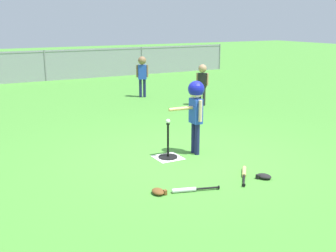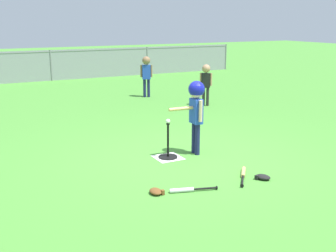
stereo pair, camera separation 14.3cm
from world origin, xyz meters
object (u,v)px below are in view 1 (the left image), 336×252
Objects in this scene: batting_tee at (168,153)px; spare_bat_silver at (189,190)px; fielder_deep_right at (142,71)px; glove_by_plate at (158,191)px; batter_child at (196,102)px; fielder_deep_left at (202,79)px; glove_near_bats at (264,176)px; spare_bat_wood at (244,173)px; baseball_on_tee at (168,121)px.

batting_tee is 0.92× the size of spare_bat_silver.
fielder_deep_right reaches higher than glove_by_plate.
batter_child is (0.52, -0.02, 0.81)m from batting_tee.
glove_near_bats is at bearing -113.67° from fielder_deep_left.
batting_tee is 0.47× the size of batter_child.
fielder_deep_left is at bearing 55.02° from batter_child.
fielder_deep_right reaches higher than batting_tee.
glove_by_plate is at bearing 179.75° from spare_bat_wood.
glove_by_plate is at bearing -128.84° from fielder_deep_left.
baseball_on_tee is 0.28× the size of glove_near_bats.
batting_tee reaches higher than glove_near_bats.
spare_bat_silver is at bearing 174.55° from glove_near_bats.
batting_tee is 1.46m from spare_bat_silver.
spare_bat_silver is 0.42m from glove_by_plate.
glove_by_plate is at bearing 161.39° from spare_bat_silver.
glove_by_plate is (-2.90, -6.59, -0.74)m from fielder_deep_right.
batting_tee is 2.25× the size of glove_near_bats.
spare_bat_silver is at bearing -125.10° from batter_child.
spare_bat_wood is (1.04, 0.13, 0.00)m from spare_bat_silver.
glove_near_bats is (0.77, -1.51, -0.05)m from batting_tee.
glove_near_bats is (1.61, -0.25, 0.00)m from glove_by_plate.
batter_child is at bearing 99.48° from glove_near_bats.
fielder_deep_left is 5.27m from spare_bat_wood.
spare_bat_wood is at bearing -64.69° from batting_tee.
spare_bat_silver is at bearing -173.05° from spare_bat_wood.
baseball_on_tee is 4.49m from fielder_deep_left.
glove_near_bats is at bearing -8.80° from glove_by_plate.
glove_near_bats is (0.77, -1.51, -0.60)m from baseball_on_tee.
spare_bat_wood is 1.44m from glove_by_plate.
fielder_deep_right is (1.54, 5.35, -0.13)m from batter_child.
glove_near_bats reaches higher than spare_bat_wood.
batting_tee is 5.75m from fielder_deep_right.
baseball_on_tee is at bearing 72.35° from spare_bat_silver.
spare_bat_silver is 1.05m from spare_bat_wood.
spare_bat_silver is (-0.44, -1.39, -0.06)m from batting_tee.
spare_bat_wood is at bearing 124.60° from glove_near_bats.
baseball_on_tee is at bearing 115.31° from spare_bat_wood.
spare_bat_wood is 2.24× the size of glove_near_bats.
spare_bat_wood is at bearing -116.42° from fielder_deep_left.
batting_tee is at bearing -26.57° from baseball_on_tee.
batter_child reaches higher than glove_near_bats.
glove_near_bats reaches higher than spare_bat_silver.
spare_bat_silver is (-0.96, -1.37, -0.87)m from batter_child.
spare_bat_silver is 2.44× the size of glove_near_bats.
batter_child is 4.78× the size of glove_near_bats.
batting_tee is at bearing 116.92° from glove_near_bats.
fielder_deep_right is 2.10m from fielder_deep_left.
spare_bat_silver is (-3.37, -4.81, -0.68)m from fielder_deep_left.
baseball_on_tee is 0.59m from batter_child.
fielder_deep_left is (2.41, 3.44, -0.19)m from batter_child.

